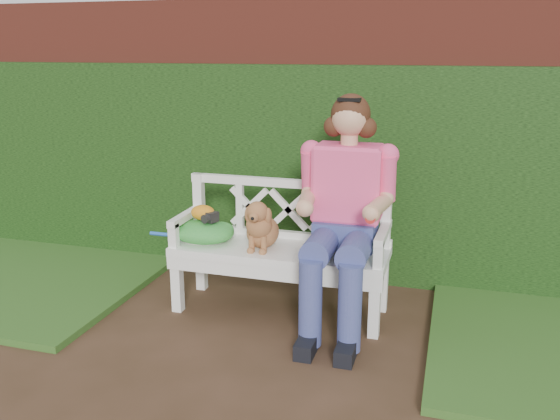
# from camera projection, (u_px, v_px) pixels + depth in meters

# --- Properties ---
(ground) EXTENTS (60.00, 60.00, 0.00)m
(ground) POSITION_uv_depth(u_px,v_px,m) (228.00, 373.00, 3.44)
(ground) COLOR #382617
(brick_wall) EXTENTS (10.00, 0.30, 2.20)m
(brick_wall) POSITION_uv_depth(u_px,v_px,m) (309.00, 138.00, 4.90)
(brick_wall) COLOR maroon
(brick_wall) RESTS_ON ground
(ivy_hedge) EXTENTS (10.00, 0.18, 1.70)m
(ivy_hedge) POSITION_uv_depth(u_px,v_px,m) (302.00, 173.00, 4.77)
(ivy_hedge) COLOR #2F611E
(ivy_hedge) RESTS_ON ground
(garden_bench) EXTENTS (1.61, 0.68, 0.48)m
(garden_bench) POSITION_uv_depth(u_px,v_px,m) (280.00, 279.00, 4.20)
(garden_bench) COLOR white
(garden_bench) RESTS_ON ground
(seated_woman) EXTENTS (0.73, 0.94, 1.59)m
(seated_woman) POSITION_uv_depth(u_px,v_px,m) (346.00, 209.00, 3.91)
(seated_woman) COLOR #E34852
(seated_woman) RESTS_ON ground
(dog) EXTENTS (0.34, 0.39, 0.36)m
(dog) POSITION_uv_depth(u_px,v_px,m) (261.00, 223.00, 4.07)
(dog) COLOR olive
(dog) RESTS_ON garden_bench
(tennis_racket) EXTENTS (0.64, 0.34, 0.03)m
(tennis_racket) POSITION_uv_depth(u_px,v_px,m) (200.00, 238.00, 4.29)
(tennis_racket) COLOR white
(tennis_racket) RESTS_ON garden_bench
(green_bag) EXTENTS (0.53, 0.46, 0.15)m
(green_bag) POSITION_uv_depth(u_px,v_px,m) (203.00, 231.00, 4.24)
(green_bag) COLOR #1E7F1B
(green_bag) RESTS_ON garden_bench
(camera_item) EXTENTS (0.13, 0.12, 0.07)m
(camera_item) POSITION_uv_depth(u_px,v_px,m) (210.00, 216.00, 4.19)
(camera_item) COLOR black
(camera_item) RESTS_ON green_bag
(baseball_glove) EXTENTS (0.21, 0.18, 0.11)m
(baseball_glove) POSITION_uv_depth(u_px,v_px,m) (203.00, 213.00, 4.22)
(baseball_glove) COLOR orange
(baseball_glove) RESTS_ON green_bag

